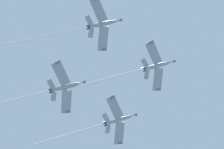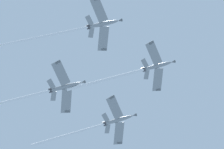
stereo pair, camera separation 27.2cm
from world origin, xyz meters
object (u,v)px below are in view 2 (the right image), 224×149
at_px(jet_lead, 137,71).
at_px(jet_right_wing, 87,27).
at_px(jet_slot, 50,90).
at_px(jet_left_wing, 104,124).

height_order(jet_lead, jet_right_wing, jet_lead).
relative_size(jet_lead, jet_slot, 1.09).
xyz_separation_m(jet_left_wing, jet_right_wing, (-26.56, -26.25, -0.05)).
xyz_separation_m(jet_lead, jet_right_wing, (-25.17, -3.52, -4.71)).
bearing_deg(jet_lead, jet_slot, 136.81).
bearing_deg(jet_left_wing, jet_slot, -177.30).
bearing_deg(jet_right_wing, jet_left_wing, 44.67).
height_order(jet_lead, jet_left_wing, jet_lead).
distance_m(jet_lead, jet_slot, 33.45).
xyz_separation_m(jet_lead, jet_slot, (-23.00, 21.58, -11.16)).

